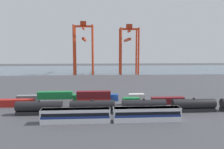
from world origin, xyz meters
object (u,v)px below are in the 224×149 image
object	(u,v)px
shipping_container_7	(33,99)
gantry_crane_central	(129,44)
freight_tank_row	(144,106)
shipping_container_3	(94,102)
gantry_crane_west	(84,43)
passenger_train	(112,114)

from	to	relation	value
shipping_container_7	gantry_crane_central	size ratio (longest dim) A/B	0.29
freight_tank_row	shipping_container_3	distance (m)	18.97
freight_tank_row	shipping_container_3	xyz separation A→B (m)	(-16.14, 9.95, -0.83)
shipping_container_3	gantry_crane_central	world-z (taller)	gantry_crane_central
shipping_container_7	gantry_crane_west	distance (m)	102.80
shipping_container_3	gantry_crane_west	bearing A→B (deg)	95.56
shipping_container_3	passenger_train	bearing A→B (deg)	-73.82
shipping_container_3	gantry_crane_west	distance (m)	108.94
passenger_train	shipping_container_3	bearing A→B (deg)	106.18
shipping_container_7	gantry_crane_west	xyz separation A→B (m)	(13.16, 98.88, 24.87)
shipping_container_3	gantry_crane_central	xyz separation A→B (m)	(27.66, 105.54, 23.92)
gantry_crane_west	shipping_container_7	bearing A→B (deg)	-97.58
passenger_train	gantry_crane_west	world-z (taller)	gantry_crane_west
gantry_crane_central	shipping_container_3	bearing A→B (deg)	-104.69
shipping_container_3	gantry_crane_west	size ratio (longest dim) A/B	0.28
freight_tank_row	shipping_container_7	distance (m)	42.93
freight_tank_row	gantry_crane_west	xyz separation A→B (m)	(-26.41, 115.51, 24.04)
gantry_crane_west	gantry_crane_central	world-z (taller)	gantry_crane_west
shipping_container_7	passenger_train	bearing A→B (deg)	-41.07
passenger_train	gantry_crane_central	distance (m)	128.00
gantry_crane_west	gantry_crane_central	bearing A→B (deg)	-0.04
passenger_train	shipping_container_7	distance (m)	38.16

